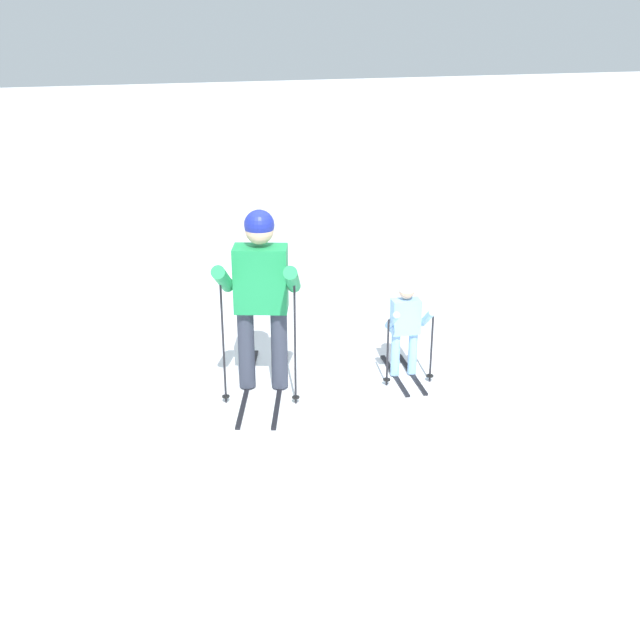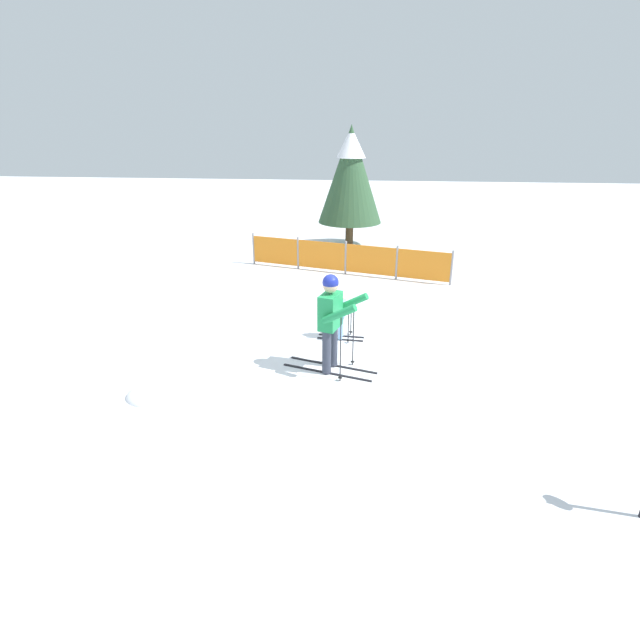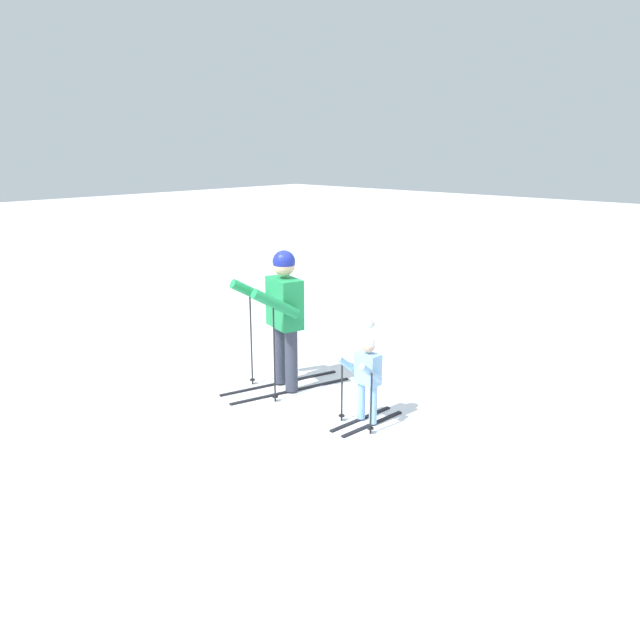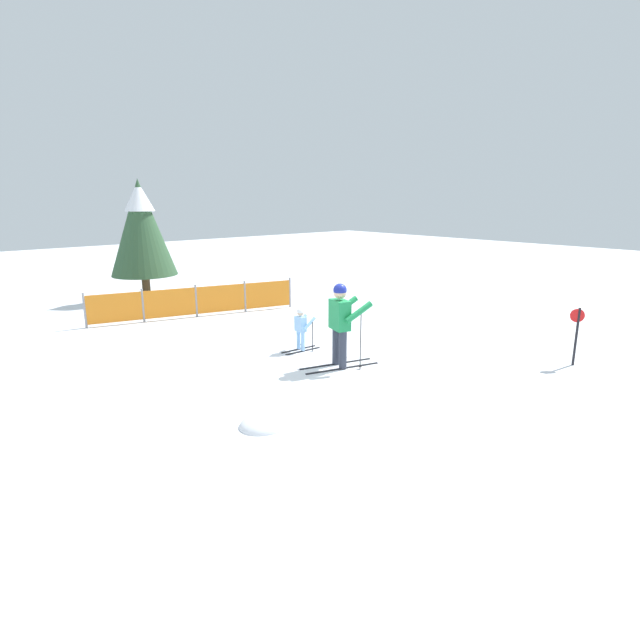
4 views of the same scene
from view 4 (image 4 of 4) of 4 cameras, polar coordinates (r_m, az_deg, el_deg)
ground_plane at (r=10.61m, az=1.80°, el=-4.79°), size 60.00×60.00×0.00m
skier_adult at (r=10.04m, az=2.42°, el=0.30°), size 1.67×0.91×1.73m
skier_child at (r=11.22m, az=-2.17°, el=-0.72°), size 0.94×0.50×0.98m
safety_fence at (r=14.90m, az=-13.97°, el=2.15°), size 5.73×1.63×0.94m
conifer_far at (r=17.70m, az=-19.76°, el=10.06°), size 2.14×2.14×3.98m
trail_marker at (r=11.46m, az=27.27°, el=-0.99°), size 0.17×0.24×1.22m
snow_mound at (r=7.86m, az=-6.20°, el=-11.79°), size 0.85×0.72×0.34m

